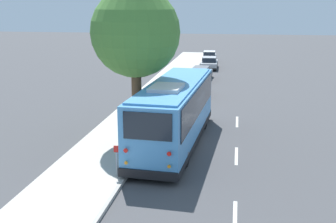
{
  "coord_description": "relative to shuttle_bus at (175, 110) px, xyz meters",
  "views": [
    {
      "loc": [
        -20.62,
        -2.55,
        7.02
      ],
      "look_at": [
        1.24,
        1.06,
        1.3
      ],
      "focal_mm": 45.0,
      "sensor_mm": 36.0,
      "label": 1
    }
  ],
  "objects": [
    {
      "name": "parked_sedan_silver",
      "position": [
        26.07,
        0.02,
        -1.21
      ],
      "size": [
        4.43,
        1.87,
        1.3
      ],
      "rotation": [
        0.0,
        0.0,
        0.03
      ],
      "color": "#A8AAAF",
      "rests_on": "ground"
    },
    {
      "name": "parked_sedan_gray",
      "position": [
        18.72,
        0.3,
        -1.22
      ],
      "size": [
        4.65,
        1.91,
        1.27
      ],
      "rotation": [
        0.0,
        0.0,
        -0.06
      ],
      "color": "slate",
      "rests_on": "ground"
    },
    {
      "name": "lane_stripe_ahead",
      "position": [
        4.77,
        -3.15,
        -1.81
      ],
      "size": [
        2.4,
        0.14,
        0.01
      ],
      "primitive_type": "cube",
      "color": "silver",
      "rests_on": "ground"
    },
    {
      "name": "parked_sedan_white",
      "position": [
        31.93,
        0.43,
        -1.22
      ],
      "size": [
        4.29,
        1.9,
        1.28
      ],
      "rotation": [
        0.0,
        0.0,
        0.06
      ],
      "color": "silver",
      "rests_on": "ground"
    },
    {
      "name": "parked_sedan_maroon",
      "position": [
        11.39,
        0.35,
        -1.21
      ],
      "size": [
        4.51,
        1.83,
        1.3
      ],
      "rotation": [
        0.0,
        0.0,
        -0.05
      ],
      "color": "maroon",
      "rests_on": "ground"
    },
    {
      "name": "lane_stripe_behind",
      "position": [
        -7.23,
        -3.15,
        -1.81
      ],
      "size": [
        2.4,
        0.14,
        0.01
      ],
      "primitive_type": "cube",
      "color": "silver",
      "rests_on": "ground"
    },
    {
      "name": "lane_stripe_mid",
      "position": [
        -1.23,
        -3.15,
        -1.81
      ],
      "size": [
        2.4,
        0.14,
        0.01
      ],
      "primitive_type": "cube",
      "color": "silver",
      "rests_on": "ground"
    },
    {
      "name": "sidewalk_slab",
      "position": [
        0.33,
        3.11,
        -1.74
      ],
      "size": [
        80.0,
        3.41,
        0.15
      ],
      "primitive_type": "cube",
      "color": "beige",
      "rests_on": "ground"
    },
    {
      "name": "sign_post_far",
      "position": [
        -2.74,
        1.68,
        -1.08
      ],
      "size": [
        0.06,
        0.06,
        1.16
      ],
      "color": "gray",
      "rests_on": "sidewalk_slab"
    },
    {
      "name": "fire_hydrant",
      "position": [
        6.53,
        1.7,
        -1.26
      ],
      "size": [
        0.22,
        0.22,
        0.81
      ],
      "color": "red",
      "rests_on": "sidewalk_slab"
    },
    {
      "name": "sign_post_near",
      "position": [
        -4.75,
        1.68,
        -1.0
      ],
      "size": [
        0.06,
        0.22,
        1.29
      ],
      "color": "gray",
      "rests_on": "sidewalk_slab"
    },
    {
      "name": "shuttle_bus",
      "position": [
        0.0,
        0.0,
        0.0
      ],
      "size": [
        10.59,
        3.06,
        3.39
      ],
      "rotation": [
        0.0,
        0.0,
        -0.06
      ],
      "color": "#4C93D1",
      "rests_on": "ground"
    },
    {
      "name": "curb_strip",
      "position": [
        0.33,
        1.34,
        -1.74
      ],
      "size": [
        80.0,
        0.14,
        0.15
      ],
      "primitive_type": "cube",
      "color": "#AAA69D",
      "rests_on": "ground"
    },
    {
      "name": "street_tree",
      "position": [
        0.75,
        2.1,
        4.07
      ],
      "size": [
        4.55,
        4.55,
        8.4
      ],
      "color": "brown",
      "rests_on": "sidewalk_slab"
    },
    {
      "name": "ground_plane",
      "position": [
        0.33,
        -0.46,
        -1.81
      ],
      "size": [
        160.0,
        160.0,
        0.0
      ],
      "primitive_type": "plane",
      "color": "#474749"
    }
  ]
}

